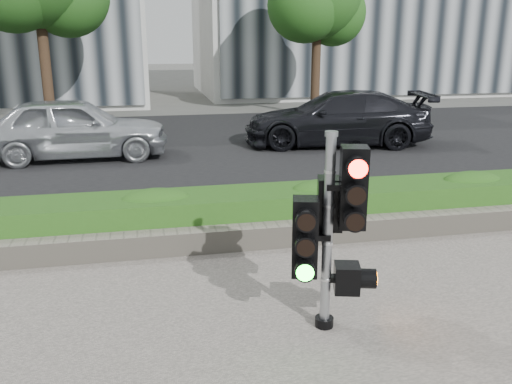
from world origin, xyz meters
TOP-DOWN VIEW (x-y plane):
  - ground at (0.00, 0.00)m, footprint 120.00×120.00m
  - road at (0.00, 10.00)m, footprint 60.00×13.00m
  - curb at (0.00, 3.15)m, footprint 60.00×0.25m
  - stone_wall at (0.00, 1.90)m, footprint 12.00×0.32m
  - hedge at (0.00, 2.55)m, footprint 12.00×1.00m
  - traffic_signal at (0.53, -0.51)m, footprint 0.79×0.64m
  - car_silver at (-3.09, 8.91)m, footprint 4.76×2.01m
  - car_dark at (4.19, 9.34)m, footprint 5.65×3.03m

SIDE VIEW (x-z plane):
  - ground at x=0.00m, z-range 0.00..0.00m
  - road at x=0.00m, z-range 0.00..0.02m
  - curb at x=0.00m, z-range 0.00..0.12m
  - stone_wall at x=0.00m, z-range 0.03..0.37m
  - hedge at x=0.00m, z-range 0.03..0.71m
  - car_dark at x=4.19m, z-range 0.02..1.58m
  - car_silver at x=-3.09m, z-range 0.02..1.63m
  - traffic_signal at x=0.53m, z-range 0.14..2.30m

